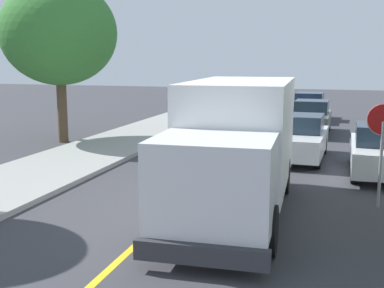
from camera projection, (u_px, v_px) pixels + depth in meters
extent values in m
cube|color=gold|center=(179.00, 206.00, 12.68)|extent=(0.16, 56.00, 0.01)
cube|color=white|center=(241.00, 132.00, 12.59)|extent=(2.63, 5.10, 2.60)
cube|color=silver|center=(214.00, 181.00, 9.32)|extent=(2.37, 2.10, 1.70)
cube|color=#1E2D3D|center=(203.00, 173.00, 8.40)|extent=(2.04, 0.17, 0.75)
cube|color=#2D2D33|center=(201.00, 255.00, 8.47)|extent=(2.41, 0.31, 0.36)
cylinder|color=black|center=(269.00, 230.00, 9.43)|extent=(0.35, 1.01, 1.00)
cylinder|color=black|center=(164.00, 222.00, 9.93)|extent=(0.35, 1.01, 1.00)
cylinder|color=black|center=(284.00, 176.00, 13.77)|extent=(0.35, 1.01, 1.00)
cylinder|color=black|center=(211.00, 172.00, 14.27)|extent=(0.35, 1.01, 1.00)
cube|color=silver|center=(299.00, 142.00, 18.37)|extent=(1.97, 4.47, 0.76)
cube|color=#1E2D3D|center=(301.00, 123.00, 18.39)|extent=(1.65, 1.86, 0.64)
cylinder|color=black|center=(318.00, 160.00, 16.86)|extent=(0.25, 0.65, 0.64)
cylinder|color=black|center=(272.00, 157.00, 17.36)|extent=(0.25, 0.65, 0.64)
cylinder|color=black|center=(324.00, 146.00, 19.48)|extent=(0.25, 0.65, 0.64)
cylinder|color=black|center=(284.00, 144.00, 19.99)|extent=(0.25, 0.65, 0.64)
cube|color=#4C564C|center=(311.00, 121.00, 24.60)|extent=(1.90, 4.44, 0.76)
cube|color=#1E2D3D|center=(312.00, 107.00, 24.62)|extent=(1.62, 1.83, 0.64)
cylinder|color=black|center=(326.00, 132.00, 23.10)|extent=(0.23, 0.64, 0.64)
cylinder|color=black|center=(291.00, 131.00, 23.58)|extent=(0.23, 0.64, 0.64)
cylinder|color=black|center=(328.00, 124.00, 25.74)|extent=(0.23, 0.64, 0.64)
cylinder|color=black|center=(298.00, 123.00, 26.22)|extent=(0.23, 0.64, 0.64)
cube|color=#2D4793|center=(309.00, 110.00, 29.99)|extent=(2.00, 4.48, 0.76)
cube|color=#1E2D3D|center=(310.00, 98.00, 30.00)|extent=(1.67, 1.87, 0.64)
cylinder|color=black|center=(320.00, 118.00, 28.48)|extent=(0.25, 0.65, 0.64)
cylinder|color=black|center=(292.00, 117.00, 28.99)|extent=(0.25, 0.65, 0.64)
cylinder|color=black|center=(324.00, 113.00, 31.10)|extent=(0.25, 0.65, 0.64)
cylinder|color=black|center=(299.00, 112.00, 31.61)|extent=(0.25, 0.65, 0.64)
cube|color=silver|center=(380.00, 155.00, 15.92)|extent=(1.85, 4.42, 0.76)
cube|color=#1E2D3D|center=(382.00, 135.00, 15.66)|extent=(1.61, 1.82, 0.64)
cylinder|color=black|center=(354.00, 156.00, 17.54)|extent=(0.23, 0.64, 0.64)
cylinder|color=black|center=(355.00, 173.00, 14.89)|extent=(0.23, 0.64, 0.64)
cylinder|color=gray|center=(381.00, 165.00, 12.36)|extent=(0.08, 0.08, 2.20)
cylinder|color=red|center=(384.00, 120.00, 12.19)|extent=(0.76, 0.03, 0.76)
cylinder|color=white|center=(383.00, 119.00, 12.21)|extent=(0.80, 0.02, 0.80)
cylinder|color=brown|center=(62.00, 112.00, 22.06)|extent=(0.44, 0.44, 2.69)
ellipsoid|color=#387A33|center=(59.00, 33.00, 21.46)|extent=(5.06, 5.06, 4.56)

